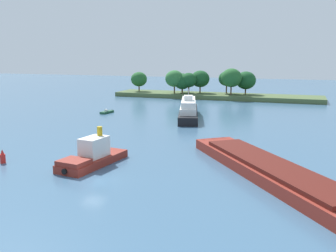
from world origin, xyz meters
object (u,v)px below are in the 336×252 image
(cargo_barge, at_px, (283,176))
(white_riverboat, at_px, (188,110))
(fishing_skiff, at_px, (107,112))
(tugboat, at_px, (92,156))
(channel_buoy_red, at_px, (3,157))

(cargo_barge, bearing_deg, white_riverboat, 119.99)
(white_riverboat, xyz_separation_m, fishing_skiff, (-21.19, 0.35, -1.62))
(white_riverboat, xyz_separation_m, tugboat, (-1.28, -39.65, -0.70))
(white_riverboat, height_order, channel_buoy_red, white_riverboat)
(fishing_skiff, xyz_separation_m, cargo_barge, (43.79, -39.51, 0.71))
(cargo_barge, relative_size, channel_buoy_red, 16.63)
(white_riverboat, relative_size, tugboat, 1.92)
(cargo_barge, xyz_separation_m, channel_buoy_red, (-35.58, -3.70, -0.19))
(tugboat, distance_m, fishing_skiff, 44.68)
(fishing_skiff, relative_size, cargo_barge, 0.14)
(tugboat, distance_m, channel_buoy_red, 12.14)
(tugboat, height_order, cargo_barge, cargo_barge)
(white_riverboat, xyz_separation_m, channel_buoy_red, (-12.98, -42.86, -1.09))
(white_riverboat, bearing_deg, fishing_skiff, 179.05)
(white_riverboat, height_order, cargo_barge, white_riverboat)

